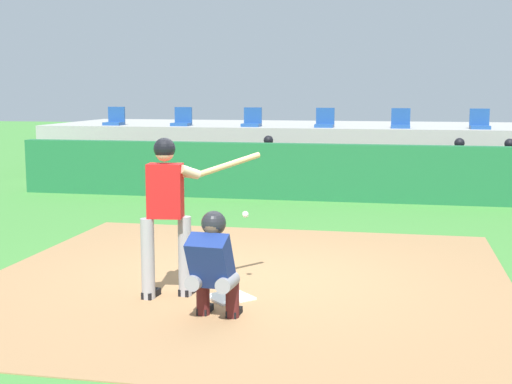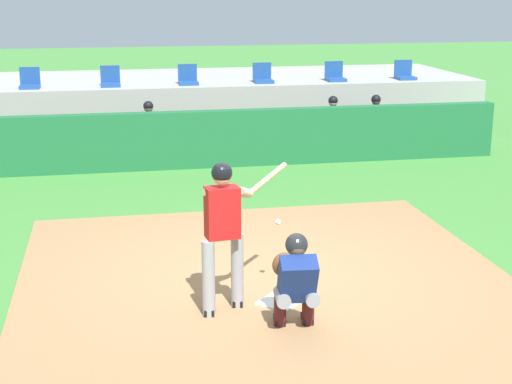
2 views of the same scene
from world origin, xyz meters
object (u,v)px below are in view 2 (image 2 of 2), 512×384
object	(u,v)px
batter_at_plate	(224,227)
stadium_seat_3	(188,79)
stadium_seat_1	(30,82)
stadium_seat_6	(405,74)
dugout_player_2	(377,122)
stadium_seat_5	(335,75)
stadium_seat_4	(263,77)
home_plate	(280,302)
dugout_player_1	(334,124)
dugout_player_0	(149,130)
catcher_crouched	(295,278)
stadium_seat_2	(110,81)

from	to	relation	value
batter_at_plate	stadium_seat_3	bearing A→B (deg)	86.23
stadium_seat_1	stadium_seat_6	distance (m)	9.29
stadium_seat_6	dugout_player_2	bearing A→B (deg)	-125.22
batter_at_plate	stadium_seat_3	xyz separation A→B (m)	(0.68, 10.25, 0.50)
stadium_seat_5	stadium_seat_4	bearing A→B (deg)	180.00
home_plate	stadium_seat_6	distance (m)	11.70
dugout_player_1	stadium_seat_1	size ratio (longest dim) A/B	2.71
home_plate	stadium_seat_1	distance (m)	10.94
stadium_seat_3	stadium_seat_6	size ratio (longest dim) A/B	1.00
stadium_seat_1	stadium_seat_6	bearing A→B (deg)	0.00
dugout_player_0	stadium_seat_6	xyz separation A→B (m)	(6.65, 2.03, 0.86)
catcher_crouched	stadium_seat_3	distance (m)	10.93
stadium_seat_1	dugout_player_2	bearing A→B (deg)	-14.53
batter_at_plate	dugout_player_0	bearing A→B (deg)	92.81
home_plate	stadium_seat_2	bearing A→B (deg)	100.34
stadium_seat_3	stadium_seat_5	size ratio (longest dim) A/B	1.00
dugout_player_0	stadium_seat_1	distance (m)	3.44
catcher_crouched	stadium_seat_2	xyz separation A→B (m)	(-1.87, 10.89, 0.93)
home_plate	stadium_seat_3	bearing A→B (deg)	90.00
stadium_seat_3	stadium_seat_6	distance (m)	5.57
stadium_seat_4	stadium_seat_1	bearing A→B (deg)	180.00
stadium_seat_1	dugout_player_1	bearing A→B (deg)	-16.61
dugout_player_1	stadium_seat_4	bearing A→B (deg)	121.55
stadium_seat_1	stadium_seat_4	distance (m)	5.57
batter_at_plate	stadium_seat_3	size ratio (longest dim) A/B	3.76
dugout_player_0	stadium_seat_1	world-z (taller)	stadium_seat_1
batter_at_plate	catcher_crouched	distance (m)	1.03
catcher_crouched	dugout_player_1	distance (m)	9.39
dugout_player_0	stadium_seat_2	size ratio (longest dim) A/B	2.71
stadium_seat_5	catcher_crouched	bearing A→B (deg)	-108.78
stadium_seat_1	stadium_seat_5	distance (m)	7.43
dugout_player_0	catcher_crouched	bearing A→B (deg)	-82.99
catcher_crouched	stadium_seat_1	world-z (taller)	stadium_seat_1
batter_at_plate	stadium_seat_6	bearing A→B (deg)	58.64
dugout_player_2	stadium_seat_5	world-z (taller)	stadium_seat_5
dugout_player_2	stadium_seat_1	size ratio (longest dim) A/B	2.71
batter_at_plate	stadium_seat_1	world-z (taller)	stadium_seat_1
stadium_seat_1	stadium_seat_4	xyz separation A→B (m)	(5.57, 0.00, 0.00)
catcher_crouched	stadium_seat_6	distance (m)	12.27
home_plate	dugout_player_2	xyz separation A→B (m)	(4.14, 8.14, 0.65)
catcher_crouched	stadium_seat_4	size ratio (longest dim) A/B	3.28
dugout_player_2	catcher_crouched	bearing A→B (deg)	-114.97
dugout_player_0	stadium_seat_5	distance (m)	5.28
home_plate	batter_at_plate	world-z (taller)	batter_at_plate
stadium_seat_6	dugout_player_0	bearing A→B (deg)	-162.99
stadium_seat_2	stadium_seat_6	bearing A→B (deg)	0.00
stadium_seat_5	dugout_player_2	bearing A→B (deg)	-78.31
batter_at_plate	stadium_seat_2	xyz separation A→B (m)	(-1.18, 10.25, 0.50)
dugout_player_1	stadium_seat_2	bearing A→B (deg)	157.71
stadium_seat_2	dugout_player_0	bearing A→B (deg)	-69.06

